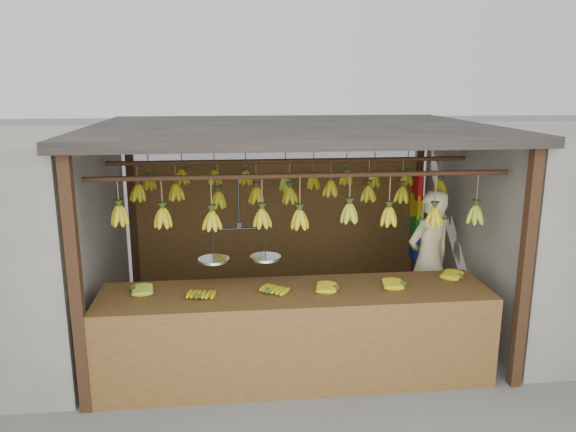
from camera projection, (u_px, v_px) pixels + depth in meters
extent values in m
plane|color=#5B5B57|center=(291.00, 328.00, 6.67)|extent=(80.00, 80.00, 0.00)
cube|color=black|center=(76.00, 289.00, 4.74)|extent=(0.10, 0.10, 2.30)
cube|color=black|center=(525.00, 272.00, 5.16)|extent=(0.10, 0.10, 2.30)
cube|color=black|center=(133.00, 210.00, 7.64)|extent=(0.10, 0.10, 2.30)
cube|color=black|center=(417.00, 203.00, 8.06)|extent=(0.10, 0.10, 2.30)
cube|color=black|center=(291.00, 129.00, 6.12)|extent=(4.30, 3.30, 0.10)
cylinder|color=black|center=(303.00, 176.00, 5.23)|extent=(4.00, 0.05, 0.05)
cylinder|color=black|center=(291.00, 161.00, 6.20)|extent=(4.00, 0.05, 0.05)
cylinder|color=black|center=(282.00, 150.00, 7.16)|extent=(4.00, 0.05, 0.05)
cube|color=brown|center=(279.00, 224.00, 7.91)|extent=(4.00, 0.06, 1.80)
cube|color=brown|center=(296.00, 294.00, 5.39)|extent=(3.75, 0.83, 0.08)
cube|color=brown|center=(301.00, 354.00, 5.09)|extent=(3.75, 0.04, 0.90)
cube|color=black|center=(101.00, 366.00, 4.96)|extent=(0.07, 0.07, 0.82)
cube|color=black|center=(485.00, 346.00, 5.33)|extent=(0.07, 0.07, 0.82)
cube|color=black|center=(117.00, 330.00, 5.67)|extent=(0.07, 0.07, 0.82)
cube|color=black|center=(455.00, 315.00, 6.04)|extent=(0.07, 0.07, 0.82)
ellipsoid|color=#92A523|center=(133.00, 290.00, 5.31)|extent=(0.26, 0.21, 0.06)
ellipsoid|color=#AD9E12|center=(199.00, 298.00, 5.13)|extent=(0.23, 0.27, 0.06)
ellipsoid|color=#AD9E12|center=(270.00, 292.00, 5.26)|extent=(0.29, 0.30, 0.06)
ellipsoid|color=#AD9E12|center=(336.00, 288.00, 5.38)|extent=(0.27, 0.23, 0.06)
ellipsoid|color=#AD9E12|center=(402.00, 284.00, 5.47)|extent=(0.27, 0.22, 0.06)
ellipsoid|color=#AD9E12|center=(461.00, 276.00, 5.69)|extent=(0.30, 0.29, 0.06)
ellipsoid|color=#AD9E12|center=(120.00, 216.00, 5.13)|extent=(0.16, 0.16, 0.28)
ellipsoid|color=#AD9E12|center=(163.00, 218.00, 5.22)|extent=(0.16, 0.16, 0.28)
ellipsoid|color=#AD9E12|center=(212.00, 221.00, 5.21)|extent=(0.16, 0.16, 0.28)
ellipsoid|color=#AD9E12|center=(262.00, 218.00, 5.31)|extent=(0.16, 0.16, 0.28)
ellipsoid|color=#AD9E12|center=(300.00, 220.00, 5.28)|extent=(0.16, 0.16, 0.28)
ellipsoid|color=#92A523|center=(349.00, 213.00, 5.33)|extent=(0.16, 0.16, 0.28)
ellipsoid|color=#AD9E12|center=(389.00, 217.00, 5.43)|extent=(0.16, 0.16, 0.28)
ellipsoid|color=#AD9E12|center=(434.00, 217.00, 5.46)|extent=(0.16, 0.16, 0.28)
ellipsoid|color=#92A523|center=(475.00, 215.00, 5.54)|extent=(0.16, 0.16, 0.28)
ellipsoid|color=#AD9E12|center=(138.00, 193.00, 6.13)|extent=(0.16, 0.16, 0.28)
ellipsoid|color=#AD9E12|center=(176.00, 192.00, 6.17)|extent=(0.16, 0.16, 0.28)
ellipsoid|color=#AD9E12|center=(218.00, 200.00, 6.22)|extent=(0.16, 0.16, 0.28)
ellipsoid|color=#AD9E12|center=(256.00, 195.00, 6.26)|extent=(0.16, 0.16, 0.28)
ellipsoid|color=#AD9E12|center=(290.00, 195.00, 6.30)|extent=(0.16, 0.16, 0.28)
ellipsoid|color=#AD9E12|center=(330.00, 189.00, 6.35)|extent=(0.16, 0.16, 0.28)
ellipsoid|color=#AD9E12|center=(368.00, 193.00, 6.35)|extent=(0.16, 0.16, 0.28)
ellipsoid|color=#AD9E12|center=(402.00, 195.00, 6.39)|extent=(0.16, 0.16, 0.28)
ellipsoid|color=#AD9E12|center=(440.00, 189.00, 6.51)|extent=(0.16, 0.16, 0.28)
ellipsoid|color=#AD9E12|center=(149.00, 183.00, 7.10)|extent=(0.16, 0.16, 0.28)
ellipsoid|color=#AD9E12|center=(182.00, 177.00, 7.15)|extent=(0.16, 0.16, 0.28)
ellipsoid|color=#AD9E12|center=(215.00, 177.00, 7.16)|extent=(0.16, 0.16, 0.28)
ellipsoid|color=#AD9E12|center=(246.00, 178.00, 7.23)|extent=(0.16, 0.16, 0.28)
ellipsoid|color=#92A523|center=(286.00, 184.00, 7.27)|extent=(0.16, 0.16, 0.28)
ellipsoid|color=#AD9E12|center=(314.00, 182.00, 7.30)|extent=(0.16, 0.16, 0.28)
ellipsoid|color=#AD9E12|center=(346.00, 178.00, 7.32)|extent=(0.16, 0.16, 0.28)
ellipsoid|color=#AD9E12|center=(374.00, 180.00, 7.44)|extent=(0.16, 0.16, 0.28)
ellipsoid|color=#AD9E12|center=(407.00, 178.00, 7.43)|extent=(0.16, 0.16, 0.28)
cylinder|color=black|center=(239.00, 203.00, 5.23)|extent=(0.02, 0.02, 0.50)
cylinder|color=black|center=(239.00, 229.00, 5.28)|extent=(0.54, 0.04, 0.02)
cylinder|color=silver|center=(214.00, 260.00, 5.32)|extent=(0.29, 0.29, 0.02)
cylinder|color=silver|center=(265.00, 258.00, 5.39)|extent=(0.29, 0.29, 0.02)
imported|color=beige|center=(429.00, 260.00, 6.51)|extent=(0.72, 0.60, 1.67)
cube|color=red|center=(418.00, 187.00, 7.85)|extent=(0.08, 0.26, 0.34)
cube|color=yellow|center=(417.00, 206.00, 7.91)|extent=(0.08, 0.26, 0.34)
cube|color=#199926|center=(415.00, 227.00, 7.98)|extent=(0.08, 0.26, 0.34)
cube|color=#1426BF|center=(414.00, 247.00, 8.05)|extent=(0.08, 0.26, 0.34)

